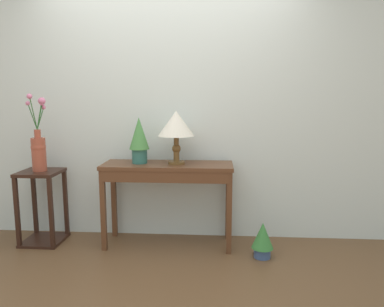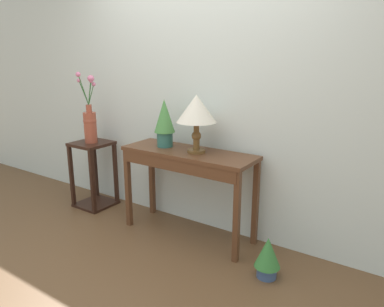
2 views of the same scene
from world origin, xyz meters
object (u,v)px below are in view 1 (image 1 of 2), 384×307
at_px(console_table, 167,176).
at_px(potted_plant_on_console, 139,138).
at_px(potted_plant_floor, 263,239).
at_px(pedestal_stand_left, 42,207).
at_px(flower_vase_tall, 39,148).
at_px(table_lamp, 176,125).

height_order(console_table, potted_plant_on_console, potted_plant_on_console).
bearing_deg(potted_plant_floor, pedestal_stand_left, 174.18).
xyz_separation_m(flower_vase_tall, potted_plant_floor, (2.06, -0.21, -0.75)).
relative_size(flower_vase_tall, potted_plant_floor, 2.25).
height_order(table_lamp, pedestal_stand_left, table_lamp).
relative_size(console_table, potted_plant_floor, 3.76).
bearing_deg(flower_vase_tall, pedestal_stand_left, 149.33).
bearing_deg(console_table, flower_vase_tall, -179.95).
xyz_separation_m(console_table, flower_vase_tall, (-1.21, -0.00, 0.25)).
distance_m(pedestal_stand_left, flower_vase_tall, 0.57).
xyz_separation_m(pedestal_stand_left, potted_plant_floor, (2.07, -0.21, -0.18)).
height_order(potted_plant_on_console, flower_vase_tall, flower_vase_tall).
height_order(potted_plant_on_console, potted_plant_floor, potted_plant_on_console).
bearing_deg(potted_plant_on_console, table_lamp, -1.65).
xyz_separation_m(potted_plant_on_console, pedestal_stand_left, (-0.95, -0.03, -0.67)).
bearing_deg(flower_vase_tall, potted_plant_on_console, 2.10).
relative_size(console_table, pedestal_stand_left, 1.70).
relative_size(console_table, potted_plant_on_console, 2.82).
distance_m(table_lamp, potted_plant_on_console, 0.37).
bearing_deg(pedestal_stand_left, flower_vase_tall, -30.67).
relative_size(table_lamp, potted_plant_floor, 1.52).
bearing_deg(table_lamp, potted_plant_on_console, 178.35).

